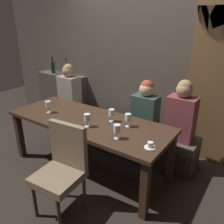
# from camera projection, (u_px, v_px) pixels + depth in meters

# --- Properties ---
(ground) EXTENTS (9.00, 9.00, 0.00)m
(ground) POSITION_uv_depth(u_px,v_px,m) (89.00, 167.00, 3.22)
(ground) COLOR black
(back_wall_tiled) EXTENTS (6.00, 0.12, 3.00)m
(back_wall_tiled) POSITION_uv_depth(u_px,v_px,m) (136.00, 50.00, 3.59)
(back_wall_tiled) COLOR brown
(back_wall_tiled) RESTS_ON ground
(back_counter) EXTENTS (1.10, 0.28, 0.95)m
(back_counter) POSITION_uv_depth(u_px,v_px,m) (63.00, 97.00, 4.66)
(back_counter) COLOR #494138
(back_counter) RESTS_ON ground
(dining_table) EXTENTS (2.20, 0.84, 0.74)m
(dining_table) POSITION_uv_depth(u_px,v_px,m) (88.00, 125.00, 2.98)
(dining_table) COLOR #342217
(dining_table) RESTS_ON ground
(banquette_bench) EXTENTS (2.50, 0.44, 0.45)m
(banquette_bench) POSITION_uv_depth(u_px,v_px,m) (117.00, 134.00, 3.67)
(banquette_bench) COLOR #312A23
(banquette_bench) RESTS_ON ground
(chair_near_side) EXTENTS (0.48, 0.48, 0.98)m
(chair_near_side) POSITION_uv_depth(u_px,v_px,m) (62.00, 165.00, 2.32)
(chair_near_side) COLOR #3D281C
(chair_near_side) RESTS_ON ground
(diner_redhead) EXTENTS (0.36, 0.24, 0.80)m
(diner_redhead) POSITION_uv_depth(u_px,v_px,m) (69.00, 88.00, 3.99)
(diner_redhead) COLOR #9E9384
(diner_redhead) RESTS_ON banquette_bench
(diner_bearded) EXTENTS (0.36, 0.24, 0.73)m
(diner_bearded) POSITION_uv_depth(u_px,v_px,m) (145.00, 107.00, 3.21)
(diner_bearded) COLOR #2D473D
(diner_bearded) RESTS_ON banquette_bench
(diner_far_end) EXTENTS (0.36, 0.24, 0.81)m
(diner_far_end) POSITION_uv_depth(u_px,v_px,m) (182.00, 112.00, 2.93)
(diner_far_end) COLOR brown
(diner_far_end) RESTS_ON banquette_bench
(wine_bottle_dark_red) EXTENTS (0.08, 0.08, 0.33)m
(wine_bottle_dark_red) POSITION_uv_depth(u_px,v_px,m) (53.00, 67.00, 4.52)
(wine_bottle_dark_red) COLOR black
(wine_bottle_dark_red) RESTS_ON back_counter
(wine_bottle_pale_label) EXTENTS (0.08, 0.08, 0.33)m
(wine_bottle_pale_label) POSITION_uv_depth(u_px,v_px,m) (67.00, 69.00, 4.33)
(wine_bottle_pale_label) COLOR #384728
(wine_bottle_pale_label) RESTS_ON back_counter
(wine_glass_center_front) EXTENTS (0.08, 0.08, 0.16)m
(wine_glass_center_front) POSITION_uv_depth(u_px,v_px,m) (112.00, 113.00, 2.84)
(wine_glass_center_front) COLOR silver
(wine_glass_center_front) RESTS_ON dining_table
(wine_glass_near_right) EXTENTS (0.08, 0.08, 0.16)m
(wine_glass_near_right) POSITION_uv_depth(u_px,v_px,m) (128.00, 118.00, 2.70)
(wine_glass_near_right) COLOR silver
(wine_glass_near_right) RESTS_ON dining_table
(wine_glass_far_left) EXTENTS (0.08, 0.08, 0.16)m
(wine_glass_far_left) POSITION_uv_depth(u_px,v_px,m) (87.00, 118.00, 2.70)
(wine_glass_far_left) COLOR silver
(wine_glass_far_left) RESTS_ON dining_table
(wine_glass_far_right) EXTENTS (0.08, 0.08, 0.16)m
(wine_glass_far_right) POSITION_uv_depth(u_px,v_px,m) (117.00, 129.00, 2.42)
(wine_glass_far_right) COLOR silver
(wine_glass_far_right) RESTS_ON dining_table
(wine_glass_end_left) EXTENTS (0.08, 0.08, 0.16)m
(wine_glass_end_left) POSITION_uv_depth(u_px,v_px,m) (48.00, 105.00, 3.12)
(wine_glass_end_left) COLOR silver
(wine_glass_end_left) RESTS_ON dining_table
(espresso_cup) EXTENTS (0.12, 0.12, 0.06)m
(espresso_cup) POSITION_uv_depth(u_px,v_px,m) (150.00, 146.00, 2.27)
(espresso_cup) COLOR white
(espresso_cup) RESTS_ON dining_table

